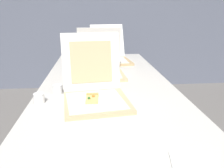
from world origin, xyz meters
name	(u,v)px	position (x,y,z in m)	size (l,w,h in m)	color
wall_back	(97,3)	(0.00, 2.75, 1.30)	(10.00, 0.10, 2.60)	slate
table	(107,91)	(0.00, 0.60, 0.68)	(0.88, 2.19, 0.72)	beige
pizza_box_front	(95,92)	(-0.08, 0.33, 0.77)	(0.38, 0.45, 0.35)	tan
pizza_box_middle	(101,69)	(-0.03, 0.84, 0.77)	(0.36, 0.36, 0.35)	tan
pizza_box_back	(111,56)	(0.09, 1.32, 0.77)	(0.39, 0.50, 0.34)	tan
cup_white_near_left	(39,98)	(-0.38, 0.32, 0.75)	(0.06, 0.06, 0.06)	white
cup_white_near_center	(58,89)	(-0.30, 0.46, 0.75)	(0.06, 0.06, 0.06)	white
napkin_pile	(193,165)	(0.22, -0.24, 0.72)	(0.17, 0.17, 0.01)	white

